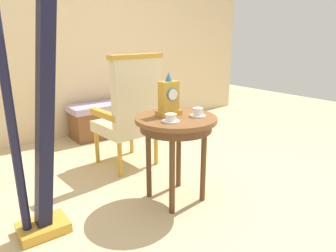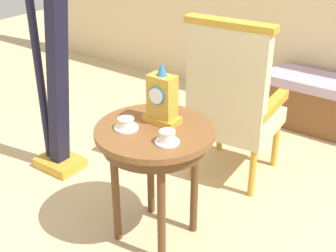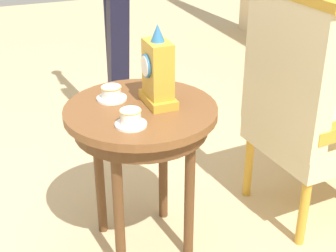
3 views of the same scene
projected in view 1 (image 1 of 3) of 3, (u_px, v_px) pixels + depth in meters
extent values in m
plane|color=tan|center=(178.00, 201.00, 2.52)|extent=(10.00, 10.00, 0.00)
cube|color=beige|center=(67.00, 27.00, 3.85)|extent=(6.00, 0.10, 2.80)
cylinder|color=brown|center=(176.00, 119.00, 2.37)|extent=(0.63, 0.63, 0.03)
cylinder|color=#56351C|center=(176.00, 126.00, 2.39)|extent=(0.56, 0.56, 0.07)
cylinder|color=#56351C|center=(179.00, 151.00, 2.68)|extent=(0.04, 0.04, 0.66)
cylinder|color=#56351C|center=(149.00, 159.00, 2.50)|extent=(0.04, 0.04, 0.66)
cylinder|color=#56351C|center=(172.00, 173.00, 2.26)|extent=(0.04, 0.04, 0.66)
cylinder|color=#56351C|center=(203.00, 162.00, 2.44)|extent=(0.04, 0.04, 0.66)
cylinder|color=white|center=(171.00, 121.00, 2.23)|extent=(0.13, 0.13, 0.01)
cylinder|color=white|center=(171.00, 117.00, 2.22)|extent=(0.08, 0.08, 0.05)
torus|color=gold|center=(171.00, 114.00, 2.21)|extent=(0.09, 0.09, 0.00)
cylinder|color=white|center=(198.00, 116.00, 2.38)|extent=(0.12, 0.12, 0.01)
cylinder|color=white|center=(198.00, 111.00, 2.37)|extent=(0.08, 0.08, 0.06)
torus|color=gold|center=(198.00, 108.00, 2.36)|extent=(0.08, 0.08, 0.00)
cube|color=gold|center=(169.00, 113.00, 2.42)|extent=(0.19, 0.11, 0.04)
cube|color=gold|center=(169.00, 96.00, 2.38)|extent=(0.14, 0.09, 0.23)
cylinder|color=teal|center=(173.00, 94.00, 2.34)|extent=(0.10, 0.01, 0.10)
cylinder|color=white|center=(173.00, 95.00, 2.33)|extent=(0.08, 0.00, 0.08)
cone|color=teal|center=(169.00, 77.00, 2.34)|extent=(0.06, 0.06, 0.07)
cube|color=beige|center=(125.00, 127.00, 3.14)|extent=(0.56, 0.56, 0.11)
cube|color=beige|center=(137.00, 93.00, 2.88)|extent=(0.53, 0.13, 0.64)
cube|color=gold|center=(136.00, 56.00, 2.78)|extent=(0.57, 0.14, 0.04)
cube|color=gold|center=(143.00, 108.00, 3.24)|extent=(0.11, 0.47, 0.06)
cube|color=gold|center=(105.00, 115.00, 2.95)|extent=(0.11, 0.47, 0.06)
cylinder|color=gold|center=(132.00, 138.00, 3.51)|extent=(0.04, 0.04, 0.35)
cylinder|color=gold|center=(97.00, 147.00, 3.23)|extent=(0.04, 0.04, 0.35)
cylinder|color=gold|center=(156.00, 148.00, 3.19)|extent=(0.04, 0.04, 0.35)
cylinder|color=gold|center=(120.00, 159.00, 2.91)|extent=(0.04, 0.04, 0.35)
cube|color=gold|center=(44.00, 228.00, 2.11)|extent=(0.32, 0.24, 0.07)
cylinder|color=#191933|center=(8.00, 101.00, 1.80)|extent=(0.06, 0.06, 1.73)
cube|color=black|center=(45.00, 109.00, 1.93)|extent=(0.28, 0.11, 1.59)
cube|color=#B299B7|center=(106.00, 106.00, 4.08)|extent=(0.97, 0.40, 0.08)
cube|color=brown|center=(107.00, 122.00, 4.15)|extent=(0.93, 0.38, 0.36)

